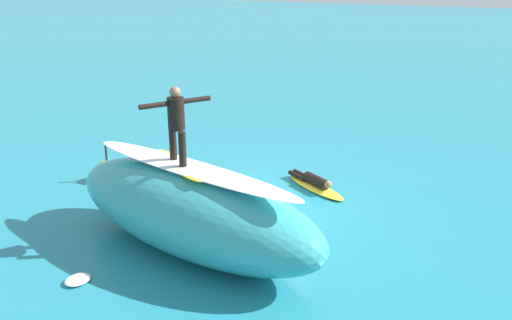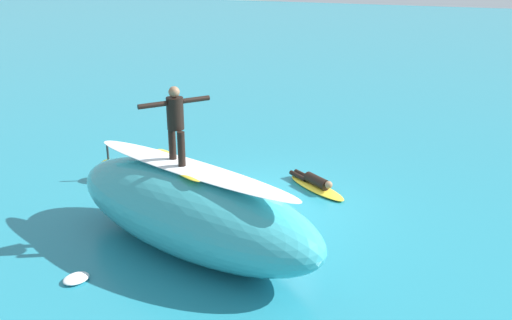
{
  "view_description": "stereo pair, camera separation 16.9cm",
  "coord_description": "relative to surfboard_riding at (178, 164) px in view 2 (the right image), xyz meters",
  "views": [
    {
      "loc": [
        -4.53,
        12.54,
        5.92
      ],
      "look_at": [
        -0.04,
        0.69,
        1.37
      ],
      "focal_mm": 40.71,
      "sensor_mm": 36.0,
      "label": 1
    },
    {
      "loc": [
        -4.69,
        12.48,
        5.92
      ],
      "look_at": [
        -0.04,
        0.69,
        1.37
      ],
      "focal_mm": 40.71,
      "sensor_mm": 36.0,
      "label": 2
    }
  ],
  "objects": [
    {
      "name": "ground_plane",
      "position": [
        -0.9,
        -2.7,
        -1.83
      ],
      "size": [
        120.0,
        120.0,
        0.0
      ],
      "primitive_type": "plane",
      "color": "teal"
    },
    {
      "name": "wave_crest",
      "position": [
        -0.33,
        0.11,
        -0.93
      ],
      "size": [
        6.89,
        4.17,
        1.79
      ],
      "primitive_type": "ellipsoid",
      "rotation": [
        0.0,
        0.0,
        -0.31
      ],
      "color": "teal",
      "rests_on": "ground_plane"
    },
    {
      "name": "wave_foam_lip",
      "position": [
        -0.33,
        0.11,
        0.0
      ],
      "size": [
        5.5,
        2.46,
        0.08
      ],
      "primitive_type": "ellipsoid",
      "rotation": [
        0.0,
        0.0,
        -0.31
      ],
      "color": "white",
      "rests_on": "wave_crest"
    },
    {
      "name": "surfboard_riding",
      "position": [
        0.0,
        0.0,
        0.0
      ],
      "size": [
        2.04,
        1.76,
        0.07
      ],
      "primitive_type": "ellipsoid",
      "rotation": [
        0.0,
        0.0,
        -0.67
      ],
      "color": "yellow",
      "rests_on": "wave_crest"
    },
    {
      "name": "surfer_riding",
      "position": [
        -0.0,
        0.0,
        0.96
      ],
      "size": [
        1.01,
        1.24,
        1.59
      ],
      "rotation": [
        0.0,
        0.0,
        -0.67
      ],
      "color": "black",
      "rests_on": "surfboard_riding"
    },
    {
      "name": "surfboard_paddling",
      "position": [
        -1.87,
        -4.02,
        -1.78
      ],
      "size": [
        2.03,
        1.68,
        0.1
      ],
      "primitive_type": "ellipsoid",
      "rotation": [
        0.0,
        0.0,
        2.52
      ],
      "color": "yellow",
      "rests_on": "ground_plane"
    },
    {
      "name": "surfer_paddling",
      "position": [
        -1.77,
        -4.09,
        -1.6
      ],
      "size": [
        1.42,
        1.11,
        0.29
      ],
      "rotation": [
        0.0,
        0.0,
        2.52
      ],
      "color": "black",
      "rests_on": "surfboard_paddling"
    },
    {
      "name": "buoy_marker",
      "position": [
        3.62,
        -2.58,
        -1.53
      ],
      "size": [
        0.59,
        0.59,
        1.01
      ],
      "color": "yellow",
      "rests_on": "ground_plane"
    },
    {
      "name": "foam_patch_near",
      "position": [
        1.15,
        2.07,
        -1.78
      ],
      "size": [
        0.55,
        0.61,
        0.11
      ],
      "primitive_type": "ellipsoid",
      "rotation": [
        0.0,
        0.0,
        1.31
      ],
      "color": "white",
      "rests_on": "ground_plane"
    },
    {
      "name": "foam_patch_mid",
      "position": [
        -2.23,
        -0.66,
        -1.74
      ],
      "size": [
        1.27,
        1.25,
        0.17
      ],
      "primitive_type": "ellipsoid",
      "rotation": [
        0.0,
        0.0,
        0.74
      ],
      "color": "white",
      "rests_on": "ground_plane"
    }
  ]
}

